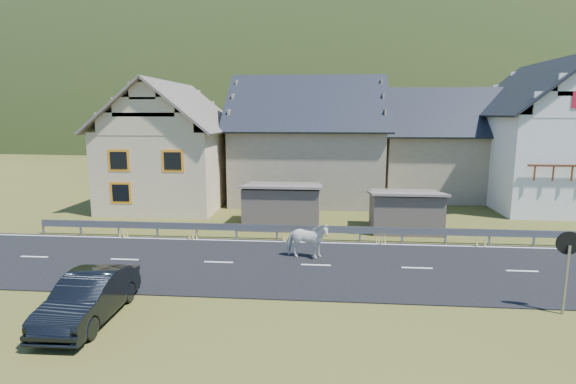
# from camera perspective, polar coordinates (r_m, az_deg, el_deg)

# --- Properties ---
(ground) EXTENTS (160.00, 160.00, 0.00)m
(ground) POSITION_cam_1_polar(r_m,az_deg,el_deg) (18.37, 3.56, -9.36)
(ground) COLOR #3A4417
(ground) RESTS_ON ground
(road) EXTENTS (60.00, 7.00, 0.04)m
(road) POSITION_cam_1_polar(r_m,az_deg,el_deg) (18.37, 3.56, -9.30)
(road) COLOR black
(road) RESTS_ON ground
(lane_markings) EXTENTS (60.00, 6.60, 0.01)m
(lane_markings) POSITION_cam_1_polar(r_m,az_deg,el_deg) (18.36, 3.56, -9.23)
(lane_markings) COLOR silver
(lane_markings) RESTS_ON road
(guardrail) EXTENTS (28.10, 0.09, 0.75)m
(guardrail) POSITION_cam_1_polar(r_m,az_deg,el_deg) (21.73, 3.84, -4.75)
(guardrail) COLOR #93969B
(guardrail) RESTS_ON ground
(shed_left) EXTENTS (4.30, 3.30, 2.40)m
(shed_left) POSITION_cam_1_polar(r_m,az_deg,el_deg) (24.47, -0.69, -1.77)
(shed_left) COLOR #68594C
(shed_left) RESTS_ON ground
(shed_right) EXTENTS (3.80, 2.90, 2.20)m
(shed_right) POSITION_cam_1_polar(r_m,az_deg,el_deg) (24.23, 14.68, -2.46)
(shed_right) COLOR #68594C
(shed_right) RESTS_ON ground
(house_cream) EXTENTS (7.80, 9.80, 8.30)m
(house_cream) POSITION_cam_1_polar(r_m,az_deg,el_deg) (31.17, -14.56, 6.48)
(house_cream) COLOR beige
(house_cream) RESTS_ON ground
(house_stone_a) EXTENTS (10.80, 9.80, 8.90)m
(house_stone_a) POSITION_cam_1_polar(r_m,az_deg,el_deg) (32.40, 2.58, 7.39)
(house_stone_a) COLOR gray
(house_stone_a) RESTS_ON ground
(house_stone_b) EXTENTS (9.80, 8.80, 8.10)m
(house_stone_b) POSITION_cam_1_polar(r_m,az_deg,el_deg) (35.45, 19.20, 6.43)
(house_stone_b) COLOR gray
(house_stone_b) RESTS_ON ground
(house_white) EXTENTS (8.80, 10.80, 9.70)m
(house_white) POSITION_cam_1_polar(r_m,az_deg,el_deg) (34.59, 30.25, 6.93)
(house_white) COLOR silver
(house_white) RESTS_ON ground
(mountain) EXTENTS (440.00, 280.00, 260.00)m
(mountain) POSITION_cam_1_polar(r_m,az_deg,el_deg) (199.11, 6.33, 2.35)
(mountain) COLOR #253111
(mountain) RESTS_ON ground
(conifer_patch) EXTENTS (76.00, 50.00, 28.00)m
(conifer_patch) POSITION_cam_1_polar(r_m,az_deg,el_deg) (138.87, -18.73, 9.39)
(conifer_patch) COLOR black
(conifer_patch) RESTS_ON ground
(horse) EXTENTS (0.94, 1.88, 1.55)m
(horse) POSITION_cam_1_polar(r_m,az_deg,el_deg) (18.98, 2.40, -6.14)
(horse) COLOR white
(horse) RESTS_ON road
(car) EXTENTS (1.57, 4.25, 1.39)m
(car) POSITION_cam_1_polar(r_m,az_deg,el_deg) (14.89, -23.96, -12.10)
(car) COLOR black
(car) RESTS_ON ground
(traffic_mirror) EXTENTS (0.72, 0.20, 2.59)m
(traffic_mirror) POSITION_cam_1_polar(r_m,az_deg,el_deg) (16.03, 31.97, -6.68)
(traffic_mirror) COLOR #93969B
(traffic_mirror) RESTS_ON ground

